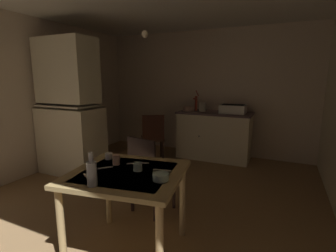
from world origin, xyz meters
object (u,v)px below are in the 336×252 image
hutch_cabinet (70,112)px  dining_table (128,184)px  chair_by_counter (153,137)px  glass_bottle (92,173)px  serving_bowl_wide (161,177)px  teacup_cream (116,160)px  sink_basin (233,109)px  chair_far_side (149,173)px  hand_pump (196,102)px  mixing_bowl_counter (189,109)px

hutch_cabinet → dining_table: bearing=-33.0°
chair_by_counter → glass_bottle: 2.71m
serving_bowl_wide → teacup_cream: teacup_cream is taller
sink_basin → dining_table: bearing=-96.3°
hutch_cabinet → glass_bottle: (1.80, -1.55, -0.14)m
chair_far_side → teacup_cream: bearing=-92.3°
dining_table → teacup_cream: size_ratio=11.59×
dining_table → serving_bowl_wide: serving_bowl_wide is taller
sink_basin → hand_pump: (-0.71, 0.05, 0.09)m
dining_table → chair_by_counter: bearing=113.3°
mixing_bowl_counter → teacup_cream: mixing_bowl_counter is taller
sink_basin → serving_bowl_wide: (0.01, -2.92, -0.19)m
dining_table → glass_bottle: bearing=-101.6°
sink_basin → hand_pump: bearing=176.4°
hand_pump → mixing_bowl_counter: 0.20m
dining_table → teacup_cream: teacup_cream is taller
hutch_cabinet → serving_bowl_wide: hutch_cabinet is taller
sink_basin → chair_far_side: (-0.48, -2.23, -0.48)m
glass_bottle → teacup_cream: bearing=104.7°
hand_pump → serving_bowl_wide: hand_pump is taller
dining_table → chair_far_side: bearing=104.0°
hutch_cabinet → glass_bottle: bearing=-40.7°
hand_pump → mixing_bowl_counter: (-0.11, -0.10, -0.13)m
dining_table → chair_by_counter: chair_by_counter is taller
hutch_cabinet → dining_table: (1.87, -1.22, -0.34)m
chair_far_side → chair_by_counter: bearing=116.8°
dining_table → serving_bowl_wide: (0.33, -0.04, 0.13)m
hutch_cabinet → chair_far_side: 1.87m
chair_by_counter → glass_bottle: (0.88, -2.53, 0.38)m
chair_far_side → chair_by_counter: 1.74m
hand_pump → serving_bowl_wide: 3.06m
chair_far_side → chair_by_counter: chair_far_side is taller
mixing_bowl_counter → glass_bottle: 3.19m
hutch_cabinet → teacup_cream: size_ratio=23.53×
mixing_bowl_counter → teacup_cream: bearing=-83.2°
teacup_cream → mixing_bowl_counter: bearing=96.8°
sink_basin → teacup_cream: 2.83m
glass_bottle → chair_far_side: bearing=95.4°
dining_table → chair_far_side: (-0.16, 0.65, -0.16)m
hand_pump → teacup_cream: 2.84m
hutch_cabinet → dining_table: 2.26m
hutch_cabinet → hand_pump: (1.48, 1.71, 0.07)m
sink_basin → chair_by_counter: sink_basin is taller
dining_table → serving_bowl_wide: size_ratio=8.31×
hand_pump → mixing_bowl_counter: bearing=-140.3°
hutch_cabinet → dining_table: hutch_cabinet is taller
teacup_cream → dining_table: bearing=-29.3°
glass_bottle → chair_by_counter: bearing=109.1°
sink_basin → chair_by_counter: (-1.26, -0.68, -0.49)m
chair_by_counter → serving_bowl_wide: size_ratio=7.06×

